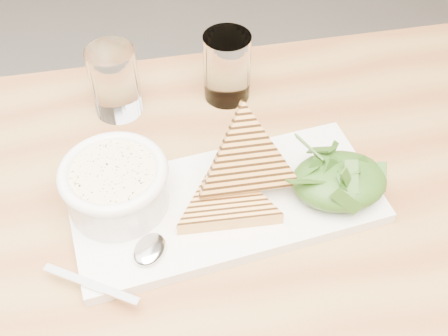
{
  "coord_description": "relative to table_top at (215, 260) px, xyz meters",
  "views": [
    {
      "loc": [
        0.1,
        -0.22,
        1.3
      ],
      "look_at": [
        0.17,
        0.22,
        0.81
      ],
      "focal_mm": 45.0,
      "sensor_mm": 36.0,
      "label": 1
    }
  ],
  "objects": [
    {
      "name": "table_leg_br",
      "position": [
        0.5,
        0.32,
        -0.38
      ],
      "size": [
        0.06,
        0.06,
        0.72
      ],
      "primitive_type": "cylinder",
      "color": "olive",
      "rests_on": "ground"
    },
    {
      "name": "sandwich_lean",
      "position": [
        0.05,
        0.08,
        0.08
      ],
      "size": [
        0.14,
        0.15,
        0.16
      ],
      "primitive_type": null,
      "rotation": [
        0.95,
        0.0,
        0.01
      ],
      "color": "gold",
      "rests_on": "sandwich_flat"
    },
    {
      "name": "bowl_rim",
      "position": [
        -0.1,
        0.07,
        0.09
      ],
      "size": [
        0.13,
        0.13,
        0.01
      ],
      "primitive_type": "torus",
      "color": "white",
      "rests_on": "soup_bowl"
    },
    {
      "name": "spoon_bowl",
      "position": [
        -0.07,
        -0.0,
        0.04
      ],
      "size": [
        0.05,
        0.06,
        0.01
      ],
      "primitive_type": "ellipsoid",
      "rotation": [
        0.0,
        0.0,
        -0.53
      ],
      "color": "silver",
      "rests_on": "platter"
    },
    {
      "name": "table_top",
      "position": [
        0.0,
        0.0,
        0.0
      ],
      "size": [
        1.14,
        0.79,
        0.04
      ],
      "primitive_type": "cube",
      "rotation": [
        0.0,
        0.0,
        0.05
      ],
      "color": "olive",
      "rests_on": "ground"
    },
    {
      "name": "arugula_pile",
      "position": [
        0.16,
        0.05,
        0.06
      ],
      "size": [
        0.11,
        0.1,
        0.05
      ],
      "primitive_type": null,
      "color": "#315E17",
      "rests_on": "platter"
    },
    {
      "name": "platter",
      "position": [
        0.02,
        0.06,
        0.03
      ],
      "size": [
        0.39,
        0.22,
        0.02
      ],
      "primitive_type": "cube",
      "rotation": [
        0.0,
        0.0,
        0.16
      ],
      "color": "white",
      "rests_on": "table_top"
    },
    {
      "name": "soup",
      "position": [
        -0.1,
        0.07,
        0.09
      ],
      "size": [
        0.1,
        0.1,
        0.01
      ],
      "primitive_type": "cylinder",
      "color": "beige",
      "rests_on": "soup_bowl"
    },
    {
      "name": "glass_near",
      "position": [
        -0.1,
        0.26,
        0.07
      ],
      "size": [
        0.07,
        0.07,
        0.1
      ],
      "primitive_type": "cylinder",
      "color": "white",
      "rests_on": "table_top"
    },
    {
      "name": "soup_bowl",
      "position": [
        -0.1,
        0.07,
        0.06
      ],
      "size": [
        0.12,
        0.12,
        0.05
      ],
      "primitive_type": "cylinder",
      "color": "white",
      "rests_on": "platter"
    },
    {
      "name": "glass_far",
      "position": [
        0.05,
        0.27,
        0.07
      ],
      "size": [
        0.07,
        0.07,
        0.1
      ],
      "primitive_type": "cylinder",
      "color": "white",
      "rests_on": "table_top"
    },
    {
      "name": "salad_base",
      "position": [
        0.16,
        0.05,
        0.06
      ],
      "size": [
        0.11,
        0.09,
        0.04
      ],
      "primitive_type": "ellipsoid",
      "color": "#1C3914",
      "rests_on": "platter"
    },
    {
      "name": "sandwich_flat",
      "position": [
        0.02,
        0.05,
        0.04
      ],
      "size": [
        0.14,
        0.14,
        0.02
      ],
      "primitive_type": null,
      "rotation": [
        0.0,
        0.0,
        -0.01
      ],
      "color": "gold",
      "rests_on": "platter"
    },
    {
      "name": "spoon_handle",
      "position": [
        -0.14,
        -0.04,
        0.04
      ],
      "size": [
        0.1,
        0.06,
        0.0
      ],
      "primitive_type": "cube",
      "rotation": [
        0.0,
        0.0,
        -0.53
      ],
      "color": "silver",
      "rests_on": "platter"
    }
  ]
}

